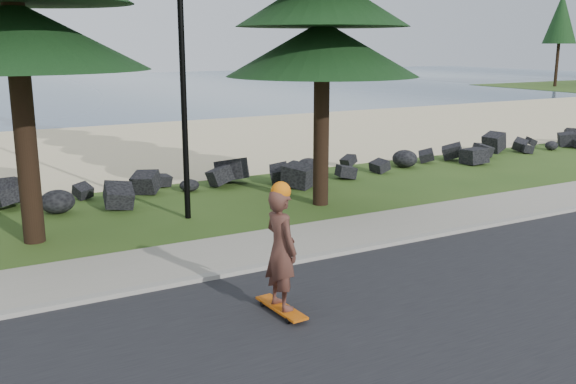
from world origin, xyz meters
The scene contains 8 objects.
ground centered at (0.00, 0.00, 0.00)m, with size 160.00×160.00×0.00m, color #2A4716.
road centered at (0.00, -4.50, 0.01)m, with size 160.00×7.00×0.02m, color black.
kerb centered at (0.00, -0.90, 0.05)m, with size 160.00×0.20×0.10m, color gray.
sidewalk centered at (0.00, 0.20, 0.04)m, with size 160.00×2.00×0.08m, color gray.
beach_sand centered at (0.00, 14.50, 0.01)m, with size 160.00×15.00×0.01m, color beige.
seawall_boulders centered at (0.00, 5.60, 0.00)m, with size 60.00×2.40×1.10m, color black, non-canonical shape.
lamp_post centered at (0.00, 3.20, 4.13)m, with size 0.25×0.14×8.14m.
skateboarder centered at (-0.73, -2.82, 1.05)m, with size 0.49×1.14×2.09m.
Camera 1 is at (-5.15, -10.95, 4.10)m, focal length 40.00 mm.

